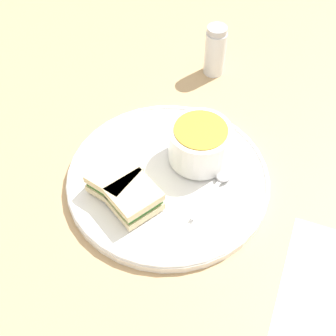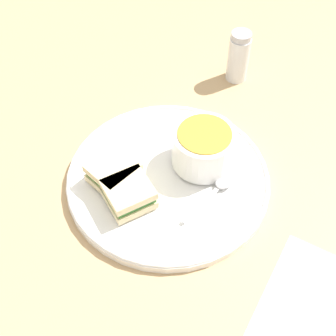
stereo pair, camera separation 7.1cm
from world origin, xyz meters
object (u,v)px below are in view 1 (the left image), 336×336
object	(u,v)px
soup_bowl	(200,143)
sandwich_half_far	(134,199)
salt_shaker	(215,51)
spoon	(222,178)
sandwich_half_near	(115,179)

from	to	relation	value
soup_bowl	sandwich_half_far	distance (m)	0.14
soup_bowl	salt_shaker	world-z (taller)	salt_shaker
salt_shaker	spoon	bearing A→B (deg)	47.05
sandwich_half_near	soup_bowl	bearing A→B (deg)	162.99
spoon	sandwich_half_near	world-z (taller)	sandwich_half_near
sandwich_half_near	sandwich_half_far	bearing A→B (deg)	89.78
sandwich_half_near	salt_shaker	size ratio (longest dim) A/B	0.78
spoon	sandwich_half_far	bearing A→B (deg)	143.52
sandwich_half_far	soup_bowl	bearing A→B (deg)	-177.75
soup_bowl	salt_shaker	bearing A→B (deg)	-141.35
sandwich_half_near	salt_shaker	world-z (taller)	salt_shaker
spoon	sandwich_half_near	distance (m)	0.16
salt_shaker	sandwich_half_far	bearing A→B (deg)	25.42
sandwich_half_near	spoon	bearing A→B (deg)	142.88
soup_bowl	spoon	distance (m)	0.06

